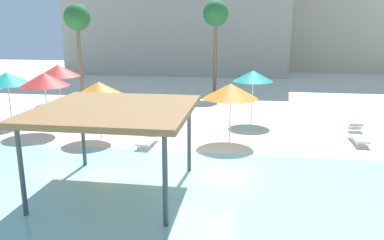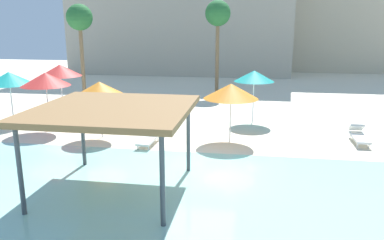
# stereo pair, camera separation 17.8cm
# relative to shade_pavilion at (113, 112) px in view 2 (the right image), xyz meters

# --- Properties ---
(ground_plane) EXTENTS (80.00, 80.00, 0.00)m
(ground_plane) POSITION_rel_shade_pavilion_xyz_m (2.47, 2.58, -2.63)
(ground_plane) COLOR beige
(shade_pavilion) EXTENTS (4.71, 4.71, 2.78)m
(shade_pavilion) POSITION_rel_shade_pavilion_xyz_m (0.00, 0.00, 0.00)
(shade_pavilion) COLOR #42474C
(shade_pavilion) RESTS_ON ground
(beach_umbrella_red_0) EXTENTS (2.40, 2.40, 2.94)m
(beach_umbrella_red_0) POSITION_rel_shade_pavilion_xyz_m (-5.88, 6.46, -0.02)
(beach_umbrella_red_0) COLOR silver
(beach_umbrella_red_0) RESTS_ON ground
(beach_umbrella_orange_2) EXTENTS (2.47, 2.47, 2.67)m
(beach_umbrella_orange_2) POSITION_rel_shade_pavilion_xyz_m (3.25, 6.03, -0.30)
(beach_umbrella_orange_2) COLOR silver
(beach_umbrella_orange_2) RESTS_ON ground
(beach_umbrella_teal_3) EXTENTS (2.14, 2.14, 2.84)m
(beach_umbrella_teal_3) POSITION_rel_shade_pavilion_xyz_m (4.26, 9.78, -0.09)
(beach_umbrella_teal_3) COLOR silver
(beach_umbrella_teal_3) RESTS_ON ground
(beach_umbrella_teal_4) EXTENTS (2.45, 2.45, 2.78)m
(beach_umbrella_teal_4) POSITION_rel_shade_pavilion_xyz_m (-8.63, 7.60, -0.19)
(beach_umbrella_teal_4) COLOR silver
(beach_umbrella_teal_4) RESTS_ON ground
(beach_umbrella_orange_6) EXTENTS (2.17, 2.17, 2.67)m
(beach_umbrella_orange_6) POSITION_rel_shade_pavilion_xyz_m (-2.78, 5.69, -0.26)
(beach_umbrella_orange_6) COLOR silver
(beach_umbrella_orange_6) RESTS_ON ground
(beach_umbrella_red_7) EXTENTS (2.48, 2.48, 2.93)m
(beach_umbrella_red_7) POSITION_rel_shade_pavilion_xyz_m (-7.03, 10.15, -0.04)
(beach_umbrella_red_7) COLOR silver
(beach_umbrella_red_7) RESTS_ON ground
(lounge_chair_0) EXTENTS (0.63, 1.91, 0.74)m
(lounge_chair_0) POSITION_rel_shade_pavilion_xyz_m (9.06, 6.79, -2.30)
(lounge_chair_0) COLOR white
(lounge_chair_0) RESTS_ON ground
(lounge_chair_2) EXTENTS (0.66, 1.92, 0.74)m
(lounge_chair_2) POSITION_rel_shade_pavilion_xyz_m (-0.28, 5.00, -2.30)
(lounge_chair_2) COLOR white
(lounge_chair_2) RESTS_ON ground
(palm_tree_0) EXTENTS (1.90, 1.90, 6.65)m
(palm_tree_0) POSITION_rel_shade_pavilion_xyz_m (-8.42, 16.26, 2.90)
(palm_tree_0) COLOR brown
(palm_tree_0) RESTS_ON ground
(palm_tree_2) EXTENTS (1.90, 1.90, 6.95)m
(palm_tree_2) POSITION_rel_shade_pavilion_xyz_m (1.41, 18.63, 3.19)
(palm_tree_2) COLOR brown
(palm_tree_2) RESTS_ON ground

